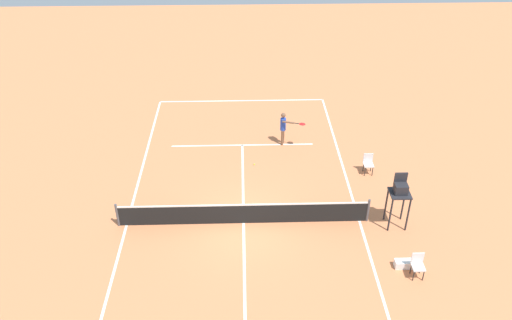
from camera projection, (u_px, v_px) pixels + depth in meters
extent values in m
plane|color=#D37A4C|center=(244.00, 223.00, 21.39)|extent=(60.00, 60.00, 0.00)
cube|color=white|center=(242.00, 101.00, 30.66)|extent=(9.50, 0.10, 0.01)
cube|color=white|center=(359.00, 221.00, 21.51)|extent=(0.10, 22.14, 0.01)
cube|color=white|center=(127.00, 225.00, 21.27)|extent=(0.10, 22.14, 0.01)
cube|color=white|center=(242.00, 145.00, 26.48)|extent=(7.13, 0.10, 0.01)
cube|color=white|center=(244.00, 223.00, 21.39)|extent=(0.10, 12.18, 0.01)
cylinder|color=#4C4C51|center=(368.00, 210.00, 21.22)|extent=(0.10, 0.10, 1.07)
cylinder|color=#4C4C51|center=(117.00, 215.00, 20.97)|extent=(0.10, 0.10, 1.07)
cube|color=black|center=(243.00, 214.00, 21.14)|extent=(10.10, 0.03, 0.91)
cube|color=white|center=(243.00, 205.00, 20.88)|extent=(10.10, 0.04, 0.06)
cylinder|color=brown|center=(283.00, 136.00, 26.45)|extent=(0.12, 0.12, 0.82)
cylinder|color=brown|center=(282.00, 138.00, 26.29)|extent=(0.12, 0.12, 0.82)
cylinder|color=#2647B7|center=(283.00, 124.00, 25.97)|extent=(0.28, 0.28, 0.64)
sphere|color=brown|center=(283.00, 115.00, 25.70)|extent=(0.23, 0.23, 0.23)
cylinder|color=brown|center=(284.00, 122.00, 26.10)|extent=(0.09, 0.09, 0.57)
cylinder|color=brown|center=(288.00, 122.00, 25.63)|extent=(0.57, 0.25, 0.09)
cylinder|color=black|center=(296.00, 123.00, 25.54)|extent=(0.26, 0.11, 0.04)
ellipsoid|color=red|center=(302.00, 124.00, 25.47)|extent=(0.39, 0.36, 0.04)
sphere|color=#CCE033|center=(254.00, 164.00, 24.95)|extent=(0.07, 0.07, 0.07)
cylinder|color=#232328|center=(408.00, 215.00, 20.60)|extent=(0.07, 0.07, 1.55)
cylinder|color=#232328|center=(390.00, 215.00, 20.58)|extent=(0.07, 0.07, 1.55)
cylinder|color=#232328|center=(403.00, 204.00, 21.19)|extent=(0.07, 0.07, 1.55)
cylinder|color=#232328|center=(386.00, 204.00, 21.17)|extent=(0.07, 0.07, 1.55)
cube|color=#232328|center=(400.00, 193.00, 20.45)|extent=(0.80, 0.80, 0.06)
cube|color=#232328|center=(401.00, 189.00, 20.32)|extent=(0.50, 0.44, 0.40)
cube|color=#232328|center=(401.00, 178.00, 20.30)|extent=(0.50, 0.06, 0.50)
cylinder|color=#262626|center=(423.00, 276.00, 18.61)|extent=(0.04, 0.04, 0.45)
cylinder|color=#262626|center=(414.00, 276.00, 18.60)|extent=(0.04, 0.04, 0.45)
cylinder|color=#262626|center=(420.00, 269.00, 18.91)|extent=(0.04, 0.04, 0.45)
cylinder|color=#262626|center=(411.00, 269.00, 18.90)|extent=(0.04, 0.04, 0.45)
cube|color=silver|center=(418.00, 267.00, 18.62)|extent=(0.44, 0.44, 0.06)
cube|color=silver|center=(418.00, 258.00, 18.66)|extent=(0.44, 0.04, 0.44)
cylinder|color=#262626|center=(372.00, 171.00, 24.11)|extent=(0.04, 0.04, 0.45)
cylinder|color=#262626|center=(365.00, 172.00, 24.10)|extent=(0.04, 0.04, 0.45)
cylinder|color=#262626|center=(371.00, 167.00, 24.41)|extent=(0.04, 0.04, 0.45)
cylinder|color=#262626|center=(363.00, 167.00, 24.40)|extent=(0.04, 0.04, 0.45)
cube|color=silver|center=(368.00, 165.00, 24.12)|extent=(0.44, 0.44, 0.06)
cube|color=silver|center=(368.00, 158.00, 24.16)|extent=(0.44, 0.04, 0.44)
cube|color=white|center=(405.00, 264.00, 19.21)|extent=(0.76, 0.32, 0.30)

